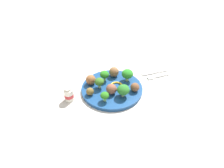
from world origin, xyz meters
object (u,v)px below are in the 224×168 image
meatball_back_left (114,72)px  fork (157,76)px  meatball_far_rim (135,87)px  knife (154,72)px  broccoli_floret_front_left (123,90)px  meatball_center (90,91)px  pepper_ring_far_rim (116,85)px  meatball_front_left (91,80)px  napkin (157,75)px  broccoli_floret_back_left (105,96)px  broccoli_floret_front_right (104,75)px  broccoli_floret_far_rim (99,82)px  plate (112,89)px  yogurt_bottle (69,95)px  meatball_back_right (111,89)px  broccoli_floret_center (127,74)px

meatball_back_left → fork: meatball_back_left is taller
meatball_far_rim → knife: meatball_far_rim is taller
broccoli_floret_front_left → meatball_center: (0.13, -0.06, -0.02)m
meatball_back_left → pepper_ring_far_rim: size_ratio=0.81×
meatball_front_left → napkin: 0.34m
broccoli_floret_back_left → broccoli_floret_front_right: size_ratio=0.85×
broccoli_floret_far_rim → meatball_front_left: broccoli_floret_far_rim is taller
pepper_ring_far_rim → napkin: bearing=-172.1°
broccoli_floret_front_left → meatball_center: 0.15m
knife → broccoli_floret_back_left: bearing=22.4°
meatball_back_left → meatball_center: (0.14, 0.10, -0.01)m
knife → broccoli_floret_far_rim: bearing=6.6°
broccoli_floret_back_left → knife: 0.33m
broccoli_floret_front_right → fork: (-0.26, 0.05, -0.04)m
meatball_far_rim → meatball_front_left: size_ratio=0.86×
meatball_far_rim → broccoli_floret_far_rim: bearing=-27.2°
meatball_front_left → knife: size_ratio=0.32×
plate → meatball_far_rim: bearing=148.1°
napkin → meatball_far_rim: bearing=28.5°
meatball_front_left → plate: bearing=145.1°
yogurt_bottle → knife: bearing=-173.3°
meatball_back_right → napkin: size_ratio=0.27×
broccoli_floret_front_right → meatball_front_left: 0.07m
pepper_ring_far_rim → broccoli_floret_far_rim: bearing=-11.6°
meatball_front_left → napkin: meatball_front_left is taller
meatball_back_right → pepper_ring_far_rim: meatball_back_right is taller
meatball_far_rim → napkin: size_ratio=0.24×
broccoli_floret_far_rim → napkin: 0.31m
meatball_center → broccoli_floret_far_rim: bearing=-148.8°
meatball_back_right → fork: size_ratio=0.39×
broccoli_floret_back_left → napkin: (-0.31, -0.11, -0.04)m
meatball_front_left → meatball_back_right: bearing=125.7°
meatball_center → knife: (-0.35, -0.07, -0.03)m
yogurt_bottle → broccoli_floret_back_left: bearing=152.2°
plate → yogurt_bottle: yogurt_bottle is taller
meatball_front_left → fork: 0.33m
plate → broccoli_floret_front_right: (0.02, -0.06, 0.04)m
meatball_back_right → yogurt_bottle: 0.18m
meatball_back_right → meatball_back_left: bearing=-114.7°
broccoli_floret_back_left → broccoli_floret_front_left: (-0.08, -0.00, 0.01)m
pepper_ring_far_rim → broccoli_floret_back_left: bearing=43.4°
meatball_back_left → knife: meatball_back_left is taller
napkin → yogurt_bottle: size_ratio=2.58×
pepper_ring_far_rim → meatball_back_right: bearing=45.9°
broccoli_floret_front_right → meatball_back_right: size_ratio=1.10×
broccoli_floret_back_left → knife: size_ratio=0.30×
broccoli_floret_center → meatball_center: broccoli_floret_center is taller
broccoli_floret_front_left → meatball_back_left: bearing=-94.6°
broccoli_floret_far_rim → yogurt_bottle: broccoli_floret_far_rim is taller
meatball_center → pepper_ring_far_rim: size_ratio=0.58×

